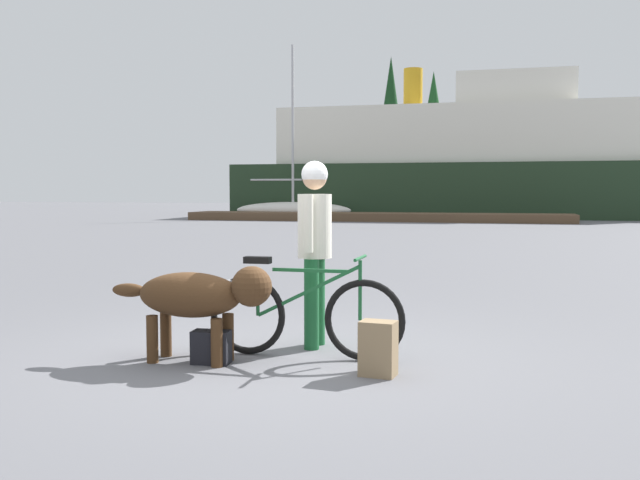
# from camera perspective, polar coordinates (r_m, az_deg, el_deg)

# --- Properties ---
(ground_plane) EXTENTS (160.00, 160.00, 0.00)m
(ground_plane) POSITION_cam_1_polar(r_m,az_deg,el_deg) (6.44, -3.99, -9.32)
(ground_plane) COLOR slate
(bicycle) EXTENTS (1.79, 0.44, 0.91)m
(bicycle) POSITION_cam_1_polar(r_m,az_deg,el_deg) (6.38, -1.35, -5.89)
(bicycle) COLOR black
(bicycle) RESTS_ON ground_plane
(person_cyclist) EXTENTS (0.32, 0.53, 1.75)m
(person_cyclist) POSITION_cam_1_polar(r_m,az_deg,el_deg) (6.74, -0.43, 0.41)
(person_cyclist) COLOR #19592D
(person_cyclist) RESTS_ON ground_plane
(dog) EXTENTS (1.48, 0.46, 0.84)m
(dog) POSITION_cam_1_polar(r_m,az_deg,el_deg) (6.27, -9.52, -4.43)
(dog) COLOR #472D19
(dog) RESTS_ON ground_plane
(backpack) EXTENTS (0.30, 0.23, 0.44)m
(backpack) POSITION_cam_1_polar(r_m,az_deg,el_deg) (5.81, 4.63, -8.56)
(backpack) COLOR #8C7251
(backpack) RESTS_ON ground_plane
(handbag_pannier) EXTENTS (0.33, 0.20, 0.28)m
(handbag_pannier) POSITION_cam_1_polar(r_m,az_deg,el_deg) (6.27, -8.62, -8.40)
(handbag_pannier) COLOR black
(handbag_pannier) RESTS_ON ground_plane
(dock_pier) EXTENTS (19.06, 2.67, 0.40)m
(dock_pier) POSITION_cam_1_polar(r_m,az_deg,el_deg) (35.97, 4.38, 1.84)
(dock_pier) COLOR brown
(dock_pier) RESTS_ON ground_plane
(ferry_boat) EXTENTS (26.27, 7.62, 8.61)m
(ferry_boat) POSITION_cam_1_polar(r_m,az_deg,el_deg) (42.50, 11.73, 5.88)
(ferry_boat) COLOR #1E331E
(ferry_boat) RESTS_ON ground_plane
(sailboat_moored) EXTENTS (6.45, 1.81, 9.28)m
(sailboat_moored) POSITION_cam_1_polar(r_m,az_deg,el_deg) (38.98, -2.16, 2.48)
(sailboat_moored) COLOR silver
(sailboat_moored) RESTS_ON ground_plane
(pine_tree_far_left) EXTENTS (2.89, 2.89, 13.30)m
(pine_tree_far_left) POSITION_cam_1_polar(r_m,az_deg,el_deg) (64.51, 5.63, 9.90)
(pine_tree_far_left) COLOR #4C331E
(pine_tree_far_left) RESTS_ON ground_plane
(pine_tree_center) EXTENTS (3.21, 3.21, 11.74)m
(pine_tree_center) POSITION_cam_1_polar(r_m,az_deg,el_deg) (63.23, 8.96, 8.98)
(pine_tree_center) COLOR #4C331E
(pine_tree_center) RESTS_ON ground_plane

